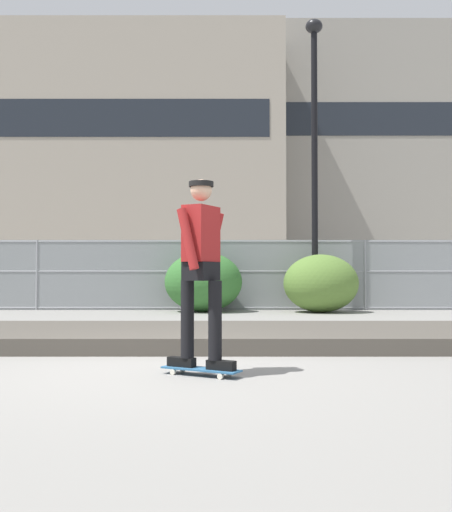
# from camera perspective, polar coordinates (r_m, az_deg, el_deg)

# --- Properties ---
(ground_plane) EXTENTS (120.00, 120.00, 0.00)m
(ground_plane) POSITION_cam_1_polar(r_m,az_deg,el_deg) (6.11, -6.54, -10.91)
(ground_plane) COLOR gray
(gravel_berm) EXTENTS (14.07, 2.62, 0.21)m
(gravel_berm) POSITION_cam_1_polar(r_m,az_deg,el_deg) (8.38, -4.77, -7.65)
(gravel_berm) COLOR #4C473F
(gravel_berm) RESTS_ON ground_plane
(skateboard) EXTENTS (0.80, 0.55, 0.07)m
(skateboard) POSITION_cam_1_polar(r_m,az_deg,el_deg) (5.81, -2.61, -10.84)
(skateboard) COLOR #2D608C
(skateboard) RESTS_ON ground_plane
(skater) EXTENTS (0.68, 0.62, 1.82)m
(skater) POSITION_cam_1_polar(r_m,az_deg,el_deg) (5.73, -2.60, -0.36)
(skater) COLOR black
(skater) RESTS_ON skateboard
(chain_fence) EXTENTS (26.06, 0.06, 1.85)m
(chain_fence) POSITION_cam_1_polar(r_m,az_deg,el_deg) (15.68, -2.62, -1.80)
(chain_fence) COLOR gray
(chain_fence) RESTS_ON ground_plane
(street_lamp) EXTENTS (0.44, 0.44, 7.55)m
(street_lamp) POSITION_cam_1_polar(r_m,az_deg,el_deg) (15.78, 8.30, 11.76)
(street_lamp) COLOR black
(street_lamp) RESTS_ON ground_plane
(parked_car_near) EXTENTS (4.54, 2.25, 1.66)m
(parked_car_near) POSITION_cam_1_polar(r_m,az_deg,el_deg) (19.51, -11.45, -2.00)
(parked_car_near) COLOR #B7BABF
(parked_car_near) RESTS_ON ground_plane
(parked_car_mid) EXTENTS (4.42, 1.99, 1.66)m
(parked_car_mid) POSITION_cam_1_polar(r_m,az_deg,el_deg) (19.27, 4.13, -2.04)
(parked_car_mid) COLOR #566B4C
(parked_car_mid) RESTS_ON ground_plane
(library_building) EXTENTS (26.95, 15.55, 17.89)m
(library_building) POSITION_cam_1_polar(r_m,az_deg,el_deg) (47.89, -11.80, 8.01)
(library_building) COLOR #9E9384
(library_building) RESTS_ON ground_plane
(office_block) EXTENTS (29.37, 14.20, 20.00)m
(office_block) POSITION_cam_1_polar(r_m,az_deg,el_deg) (53.88, 16.61, 8.11)
(office_block) COLOR gray
(office_block) RESTS_ON ground_plane
(shrub_center) EXTENTS (1.95, 1.60, 1.51)m
(shrub_center) POSITION_cam_1_polar(r_m,az_deg,el_deg) (14.94, -2.38, -2.49)
(shrub_center) COLOR #336B2D
(shrub_center) RESTS_ON ground_plane
(shrub_right) EXTENTS (1.86, 1.52, 1.44)m
(shrub_right) POSITION_cam_1_polar(r_m,az_deg,el_deg) (14.91, 8.91, -2.61)
(shrub_right) COLOR #567A33
(shrub_right) RESTS_ON ground_plane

